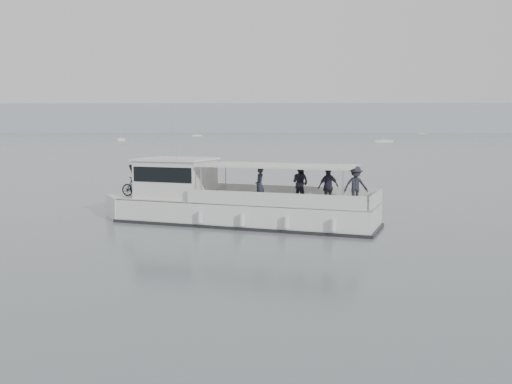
{
  "coord_description": "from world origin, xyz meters",
  "views": [
    {
      "loc": [
        6.65,
        -26.02,
        4.74
      ],
      "look_at": [
        5.81,
        1.8,
        1.6
      ],
      "focal_mm": 40.0,
      "sensor_mm": 36.0,
      "label": 1
    }
  ],
  "objects": [
    {
      "name": "ground",
      "position": [
        0.0,
        0.0,
        0.0
      ],
      "size": [
        1400.0,
        1400.0,
        0.0
      ],
      "primitive_type": "plane",
      "color": "slate",
      "rests_on": "ground"
    },
    {
      "name": "tour_boat",
      "position": [
        4.1,
        2.2,
        1.01
      ],
      "size": [
        14.46,
        7.44,
        6.13
      ],
      "rotation": [
        0.0,
        0.0,
        -0.32
      ],
      "color": "silver",
      "rests_on": "ground"
    },
    {
      "name": "headland",
      "position": [
        0.0,
        560.0,
        14.0
      ],
      "size": [
        1400.0,
        90.0,
        28.0
      ],
      "primitive_type": "cube",
      "color": "#939EA8",
      "rests_on": "ground"
    },
    {
      "name": "moored_fleet",
      "position": [
        6.32,
        231.44,
        0.36
      ],
      "size": [
        391.95,
        285.76,
        10.64
      ],
      "color": "silver",
      "rests_on": "ground"
    }
  ]
}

